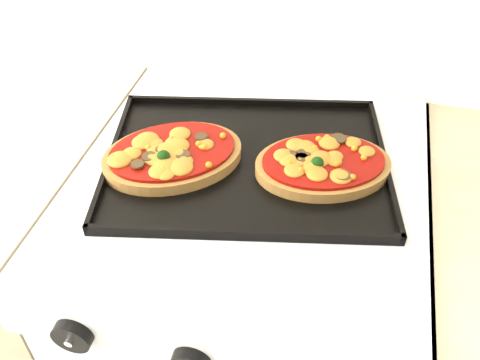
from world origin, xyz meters
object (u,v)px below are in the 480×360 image
(stove, at_px, (248,322))
(baking_tray, at_px, (247,160))
(pizza_left, at_px, (172,154))
(pizza_right, at_px, (323,164))

(stove, relative_size, baking_tray, 1.93)
(pizza_left, relative_size, pizza_right, 1.05)
(pizza_left, xyz_separation_m, pizza_right, (0.25, 0.04, -0.00))
(pizza_left, bearing_deg, pizza_right, 8.13)
(baking_tray, xyz_separation_m, pizza_right, (0.13, 0.00, 0.01))
(pizza_left, height_order, pizza_right, pizza_left)
(baking_tray, xyz_separation_m, pizza_left, (-0.12, -0.03, 0.02))
(baking_tray, bearing_deg, pizza_right, -9.44)
(stove, xyz_separation_m, pizza_right, (0.12, 0.02, 0.48))
(stove, distance_m, baking_tray, 0.47)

